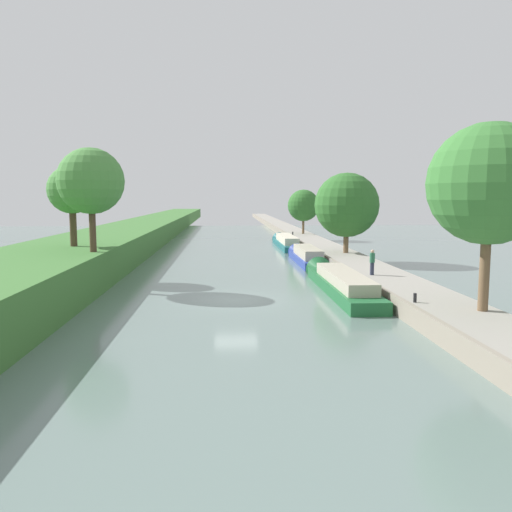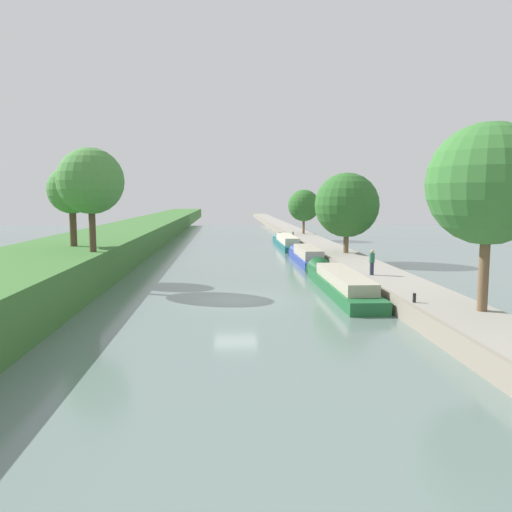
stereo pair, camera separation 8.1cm
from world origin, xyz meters
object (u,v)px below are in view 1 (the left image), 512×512
at_px(narrowboat_teal, 286,242).
at_px(person_walking, 372,262).
at_px(narrowboat_green, 339,282).
at_px(mooring_bollard_far, 293,233).
at_px(mooring_bollard_near, 415,298).
at_px(narrowboat_blue, 306,256).

bearing_deg(narrowboat_teal, person_walking, -85.69).
height_order(narrowboat_green, mooring_bollard_far, narrowboat_green).
bearing_deg(person_walking, narrowboat_green, -171.40).
bearing_deg(narrowboat_green, person_walking, 8.60).
distance_m(narrowboat_teal, mooring_bollard_far, 6.84).
bearing_deg(mooring_bollard_near, mooring_bollard_far, 90.00).
bearing_deg(person_walking, narrowboat_blue, 98.69).
bearing_deg(mooring_bollard_far, person_walking, -89.29).
bearing_deg(mooring_bollard_far, narrowboat_teal, -104.90).
distance_m(narrowboat_green, narrowboat_teal, 29.52).
height_order(narrowboat_green, person_walking, person_walking).
bearing_deg(mooring_bollard_near, narrowboat_blue, 94.26).
xyz_separation_m(narrowboat_teal, mooring_bollard_near, (1.75, -37.94, 0.56)).
relative_size(narrowboat_green, mooring_bollard_far, 32.28).
relative_size(narrowboat_green, narrowboat_blue, 1.24).
distance_m(mooring_bollard_near, mooring_bollard_far, 44.52).
height_order(narrowboat_blue, person_walking, person_walking).
height_order(person_walking, mooring_bollard_near, person_walking).
bearing_deg(narrowboat_green, mooring_bollard_near, -77.83).
relative_size(narrowboat_blue, mooring_bollard_near, 25.96).
bearing_deg(narrowboat_teal, mooring_bollard_far, 75.10).
height_order(narrowboat_green, narrowboat_teal, narrowboat_teal).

